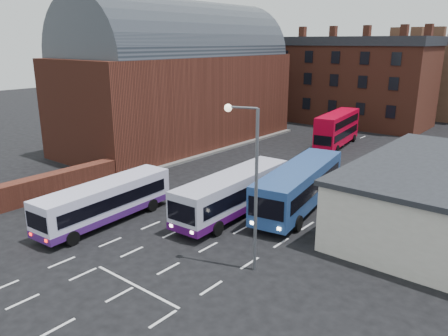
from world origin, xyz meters
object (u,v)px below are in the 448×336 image
Objects in this scene: bus_blue at (300,184)px; pedestrian_beige at (43,210)px; bus_red_double at (337,129)px; bus_white_inbound at (234,191)px; bus_white_outbound at (105,199)px; street_lamp at (251,174)px; pedestrian_red at (38,211)px.

pedestrian_beige is (-12.33, -12.61, -1.14)m from bus_blue.
bus_red_double reaches higher than pedestrian_beige.
bus_blue is 17.68m from pedestrian_beige.
bus_white_outbound is at bearing 45.32° from bus_white_inbound.
bus_blue is at bearing -135.56° from pedestrian_beige.
street_lamp reaches higher than bus_red_double.
bus_blue is at bearing 100.47° from bus_red_double.
bus_red_double is 33.32m from pedestrian_red.
bus_red_double reaches higher than pedestrian_red.
bus_white_outbound is 30.00m from bus_red_double.
pedestrian_red is at bearing 110.01° from pedestrian_beige.
bus_blue reaches higher than bus_white_inbound.
pedestrian_red is (-12.17, -13.02, -1.09)m from bus_blue.
bus_white_outbound is 6.90× the size of pedestrian_beige.
bus_white_inbound is 8.36m from street_lamp.
bus_white_outbound is 4.47m from pedestrian_beige.
pedestrian_red is (-3.47, -2.88, -0.82)m from bus_white_outbound.
bus_blue is 1.21× the size of bus_red_double.
bus_blue is at bearing -175.46° from pedestrian_red.
street_lamp reaches higher than bus_white_outbound.
pedestrian_red is at bearing 72.49° from bus_red_double.
bus_white_inbound is at bearing 44.14° from bus_white_outbound.
bus_white_inbound is 12.90m from pedestrian_beige.
pedestrian_red is at bearing -144.01° from bus_white_outbound.
bus_white_outbound is at bearing 39.75° from bus_blue.
bus_red_double is 30.47m from street_lamp.
bus_white_outbound is 11.65m from street_lamp.
pedestrian_red is at bearing 37.34° from bus_blue.
pedestrian_red reaches higher than pedestrian_beige.
bus_white_inbound is at bearing 134.24° from street_lamp.
pedestrian_beige is at bearing -149.47° from bus_white_outbound.
bus_white_outbound is 13.37m from bus_blue.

